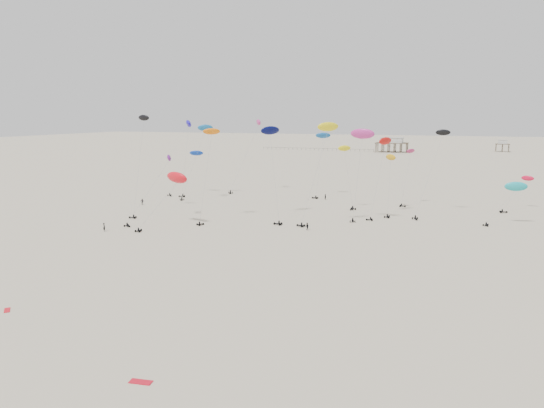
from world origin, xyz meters
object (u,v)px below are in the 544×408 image
at_px(pavilion_small, 502,147).
at_px(rig_4, 252,139).
at_px(spectator_0, 104,231).
at_px(pavilion_main, 392,146).
at_px(rig_0, 433,164).
at_px(rig_9, 201,141).

bearing_deg(pavilion_small, rig_4, -111.20).
bearing_deg(rig_4, spectator_0, 68.15).
xyz_separation_m(pavilion_main, rig_0, (39.11, -224.50, 8.68)).
bearing_deg(rig_0, rig_9, -28.70).
relative_size(pavilion_small, rig_9, 0.40).
xyz_separation_m(pavilion_small, rig_0, (-30.89, -254.50, 9.42)).
xyz_separation_m(pavilion_small, spectator_0, (-96.28, -298.97, -3.49)).
xyz_separation_m(rig_0, spectator_0, (-65.38, -44.48, -12.91)).
distance_m(pavilion_small, rig_9, 264.26).
bearing_deg(spectator_0, rig_4, -57.95).
relative_size(rig_0, rig_9, 1.05).
height_order(rig_0, spectator_0, rig_0).
relative_size(pavilion_main, spectator_0, 9.62).
distance_m(pavilion_small, rig_4, 247.72).
height_order(rig_0, rig_4, rig_4).
relative_size(pavilion_small, rig_4, 0.37).
distance_m(pavilion_main, rig_4, 201.96).
height_order(pavilion_small, rig_4, rig_4).
height_order(pavilion_main, rig_0, rig_0).
bearing_deg(spectator_0, pavilion_small, -70.10).
bearing_deg(spectator_0, rig_9, -47.02).
relative_size(pavilion_main, rig_4, 0.85).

